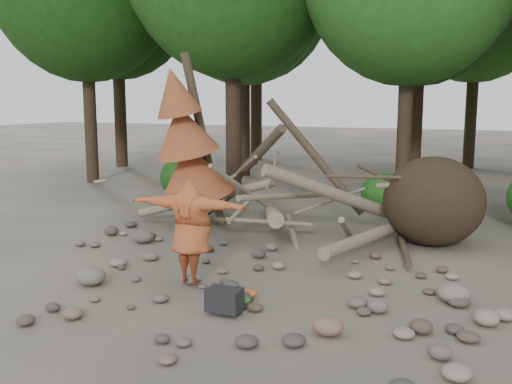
% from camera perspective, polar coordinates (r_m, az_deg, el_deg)
% --- Properties ---
extents(ground, '(120.00, 120.00, 0.00)m').
position_cam_1_polar(ground, '(10.02, -1.62, -9.32)').
color(ground, '#514C44').
rests_on(ground, ground).
extents(deadfall_pile, '(8.55, 5.24, 3.30)m').
position_cam_1_polar(deadfall_pile, '(13.12, 14.76, -0.93)').
color(deadfall_pile, '#332619').
rests_on(deadfall_pile, ground).
extents(dead_conifer, '(2.06, 2.16, 4.35)m').
position_cam_1_polar(dead_conifer, '(14.02, -6.90, 4.71)').
color(dead_conifer, '#4C3F30').
rests_on(dead_conifer, ground).
extents(bush_left, '(1.80, 1.80, 1.44)m').
position_cam_1_polar(bush_left, '(18.65, -6.84, 1.47)').
color(bush_left, '#1B4B14').
rests_on(bush_left, ground).
extents(bush_mid, '(1.40, 1.40, 1.12)m').
position_cam_1_polar(bush_mid, '(16.86, 12.82, -0.04)').
color(bush_mid, '#245F1B').
rests_on(bush_mid, ground).
extents(frisbee_thrower, '(3.48, 0.86, 1.79)m').
position_cam_1_polar(frisbee_thrower, '(9.74, -6.50, -3.97)').
color(frisbee_thrower, '#AA4C26').
rests_on(frisbee_thrower, ground).
extents(backpack, '(0.53, 0.37, 0.34)m').
position_cam_1_polar(backpack, '(8.68, -3.17, -11.08)').
color(backpack, black).
rests_on(backpack, ground).
extents(cloth_green, '(0.37, 0.31, 0.14)m').
position_cam_1_polar(cloth_green, '(9.00, -1.67, -11.01)').
color(cloth_green, '#306026').
rests_on(cloth_green, ground).
extents(cloth_orange, '(0.29, 0.24, 0.11)m').
position_cam_1_polar(cloth_orange, '(9.34, -0.76, -10.36)').
color(cloth_orange, '#C15A21').
rests_on(cloth_orange, ground).
extents(boulder_front_left, '(0.54, 0.49, 0.32)m').
position_cam_1_polar(boulder_front_left, '(10.40, -16.20, -8.06)').
color(boulder_front_left, slate).
rests_on(boulder_front_left, ground).
extents(boulder_front_right, '(0.43, 0.39, 0.26)m').
position_cam_1_polar(boulder_front_right, '(8.04, 7.19, -13.15)').
color(boulder_front_right, '#826251').
rests_on(boulder_front_right, ground).
extents(boulder_mid_right, '(0.52, 0.47, 0.31)m').
position_cam_1_polar(boulder_mid_right, '(9.67, 19.18, -9.54)').
color(boulder_mid_right, gray).
rests_on(boulder_mid_right, ground).
extents(boulder_mid_left, '(0.50, 0.45, 0.30)m').
position_cam_1_polar(boulder_mid_left, '(13.13, -11.21, -4.37)').
color(boulder_mid_left, '#5E574F').
rests_on(boulder_mid_left, ground).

